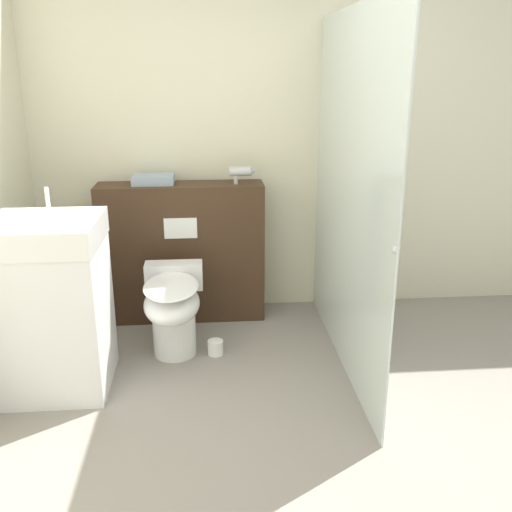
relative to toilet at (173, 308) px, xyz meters
The scene contains 9 objects.
ground_plane 1.26m from the toilet, 63.49° to the right, with size 12.00×12.00×0.00m, color gray.
wall_back 1.34m from the toilet, 55.91° to the left, with size 8.00×0.06×2.50m.
partition_panel 0.62m from the toilet, 85.80° to the left, with size 1.14×0.28×0.97m.
shower_glass 1.25m from the toilet, ahead, with size 0.04×1.80×2.04m.
toilet is the anchor object (origin of this frame).
sink_vanity 0.72m from the toilet, 154.87° to the right, with size 0.58×0.56×1.11m.
hair_drier 1.03m from the toilet, 50.85° to the left, with size 0.18×0.06×0.12m.
folded_towel 0.92m from the toilet, 102.35° to the left, with size 0.28×0.18×0.06m.
spare_toilet_roll 0.38m from the toilet, ahead, with size 0.10×0.10×0.09m.
Camera 1 is at (-0.31, -2.16, 1.72)m, focal length 40.00 mm.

